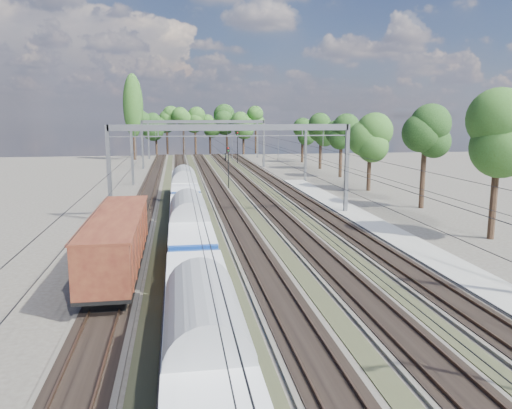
{
  "coord_description": "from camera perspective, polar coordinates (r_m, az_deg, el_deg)",
  "views": [
    {
      "loc": [
        -5.27,
        -17.62,
        9.78
      ],
      "look_at": [
        0.91,
        21.1,
        2.8
      ],
      "focal_mm": 35.0,
      "sensor_mm": 36.0,
      "label": 1
    }
  ],
  "objects": [
    {
      "name": "tree_belt",
      "position": [
        107.49,
        -1.59,
        9.32
      ],
      "size": [
        39.12,
        100.43,
        11.79
      ],
      "color": "black",
      "rests_on": "ground"
    },
    {
      "name": "poplar",
      "position": [
        116.01,
        -13.87,
        10.84
      ],
      "size": [
        4.4,
        4.4,
        19.04
      ],
      "color": "black",
      "rests_on": "ground"
    },
    {
      "name": "signal_near",
      "position": [
        68.1,
        -3.18,
        4.84
      ],
      "size": [
        0.4,
        0.36,
        5.64
      ],
      "rotation": [
        0.0,
        0.0,
        0.3
      ],
      "color": "black",
      "rests_on": "ground"
    },
    {
      "name": "signal_far",
      "position": [
        104.09,
        -2.13,
        6.98
      ],
      "size": [
        0.47,
        0.44,
        6.55
      ],
      "rotation": [
        0.0,
        0.0,
        -0.4
      ],
      "color": "black",
      "rests_on": "ground"
    },
    {
      "name": "catenary",
      "position": [
        70.61,
        -4.53,
        7.32
      ],
      "size": [
        25.65,
        130.0,
        9.0
      ],
      "color": "slate",
      "rests_on": "ground"
    },
    {
      "name": "freight_boxcar",
      "position": [
        31.76,
        -15.58,
        -3.95
      ],
      "size": [
        3.0,
        14.47,
        3.73
      ],
      "color": "black",
      "rests_on": "ground"
    },
    {
      "name": "track_bed",
      "position": [
        63.59,
        -4.2,
        1.31
      ],
      "size": [
        21.0,
        130.0,
        0.34
      ],
      "color": "#47423A",
      "rests_on": "ground"
    },
    {
      "name": "emu_train",
      "position": [
        36.03,
        -7.64,
        -1.83
      ],
      "size": [
        2.78,
        58.81,
        4.06
      ],
      "color": "black",
      "rests_on": "ground"
    },
    {
      "name": "platform",
      "position": [
        42.5,
        15.21,
        -3.36
      ],
      "size": [
        3.0,
        70.0,
        0.3
      ],
      "primitive_type": "cube",
      "color": "gray",
      "rests_on": "ground"
    },
    {
      "name": "worker",
      "position": [
        107.49,
        -3.49,
        5.38
      ],
      "size": [
        0.6,
        0.79,
        1.96
      ],
      "primitive_type": "imported",
      "rotation": [
        0.0,
        0.0,
        1.76
      ],
      "color": "black",
      "rests_on": "ground"
    },
    {
      "name": "ground",
      "position": [
        20.83,
        7.04,
        -17.98
      ],
      "size": [
        220.0,
        220.0,
        0.0
      ],
      "primitive_type": "plane",
      "color": "#47423A",
      "rests_on": "ground"
    }
  ]
}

